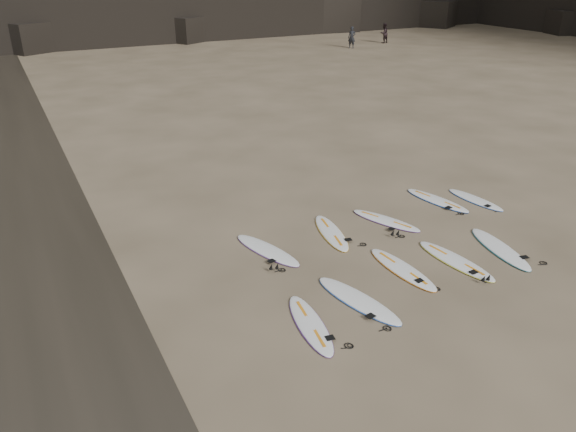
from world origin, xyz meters
The scene contains 13 objects.
ground centered at (0.00, 0.00, 0.00)m, with size 240.00×240.00×0.00m, color #897559.
surfboard_0 centered at (-3.73, -0.75, 0.04)m, with size 0.58×2.43×0.09m, color white.
surfboard_1 centered at (-2.23, -0.44, 0.05)m, with size 0.64×2.68×0.10m, color white.
surfboard_2 centered at (-0.36, 0.27, 0.05)m, with size 0.62×2.56×0.09m, color white.
surfboard_3 centered at (1.21, -0.04, 0.05)m, with size 0.63×2.63×0.09m, color white.
surfboard_4 centered at (2.82, -0.09, 0.05)m, with size 0.64×2.66×0.10m, color white.
surfboard_5 centered at (-3.09, 2.87, 0.05)m, with size 0.61×2.55×0.09m, color white.
surfboard_6 centered at (-0.91, 2.98, 0.05)m, with size 0.60×2.51×0.09m, color white.
surfboard_7 centered at (1.06, 2.92, 0.04)m, with size 0.58×2.43×0.09m, color white.
surfboard_8 centered at (3.56, 3.42, 0.05)m, with size 0.61×2.55×0.09m, color white.
surfboard_9 centered at (4.76, 2.88, 0.04)m, with size 0.55×2.27×0.08m, color white.
person_a centered at (20.12, 34.06, 0.93)m, with size 0.68×0.45×1.87m, color black.
person_b centered at (24.68, 35.45, 0.90)m, with size 0.88×0.68×1.81m, color black.
Camera 1 is at (-8.97, -9.79, 7.58)m, focal length 35.00 mm.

